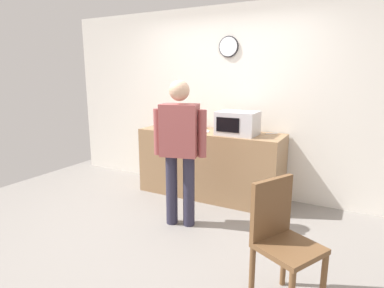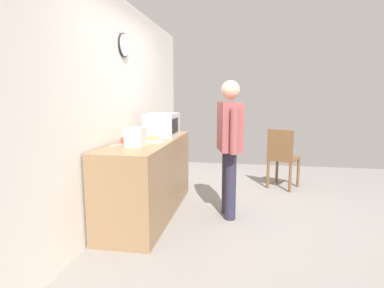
# 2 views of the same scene
# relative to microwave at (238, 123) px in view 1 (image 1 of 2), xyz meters

# --- Properties ---
(ground_plane) EXTENTS (6.00, 6.00, 0.00)m
(ground_plane) POSITION_rel_microwave_xyz_m (-0.33, -1.16, -1.07)
(ground_plane) COLOR gray
(back_wall) EXTENTS (5.40, 0.13, 2.60)m
(back_wall) POSITION_rel_microwave_xyz_m (-0.33, 0.44, 0.23)
(back_wall) COLOR silver
(back_wall) RESTS_ON ground_plane
(kitchen_counter) EXTENTS (1.98, 0.62, 0.92)m
(kitchen_counter) POSITION_rel_microwave_xyz_m (-0.41, 0.06, -0.61)
(kitchen_counter) COLOR #93704C
(kitchen_counter) RESTS_ON ground_plane
(microwave) EXTENTS (0.50, 0.39, 0.30)m
(microwave) POSITION_rel_microwave_xyz_m (0.00, 0.00, 0.00)
(microwave) COLOR silver
(microwave) RESTS_ON kitchen_counter
(sandwich_plate) EXTENTS (0.25, 0.25, 0.07)m
(sandwich_plate) POSITION_rel_microwave_xyz_m (-0.52, -0.03, -0.13)
(sandwich_plate) COLOR white
(sandwich_plate) RESTS_ON kitchen_counter
(salad_bowl) EXTENTS (0.17, 0.17, 0.06)m
(salad_bowl) POSITION_rel_microwave_xyz_m (-0.65, 0.22, -0.12)
(salad_bowl) COLOR #C64C42
(salad_bowl) RESTS_ON kitchen_counter
(toaster) EXTENTS (0.22, 0.18, 0.20)m
(toaster) POSITION_rel_microwave_xyz_m (-0.87, 0.05, -0.05)
(toaster) COLOR silver
(toaster) RESTS_ON kitchen_counter
(fork_utensil) EXTENTS (0.14, 0.13, 0.01)m
(fork_utensil) POSITION_rel_microwave_xyz_m (0.38, 0.28, -0.15)
(fork_utensil) COLOR silver
(fork_utensil) RESTS_ON kitchen_counter
(spoon_utensil) EXTENTS (0.17, 0.06, 0.01)m
(spoon_utensil) POSITION_rel_microwave_xyz_m (-0.86, 0.27, -0.15)
(spoon_utensil) COLOR silver
(spoon_utensil) RESTS_ON kitchen_counter
(person_standing) EXTENTS (0.57, 0.33, 1.62)m
(person_standing) POSITION_rel_microwave_xyz_m (-0.33, -0.91, -0.12)
(person_standing) COLOR #2C2A3E
(person_standing) RESTS_ON ground_plane
(wooden_chair) EXTENTS (0.54, 0.54, 0.94)m
(wooden_chair) POSITION_rel_microwave_xyz_m (0.97, -1.65, -0.55)
(wooden_chair) COLOR brown
(wooden_chair) RESTS_ON ground_plane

